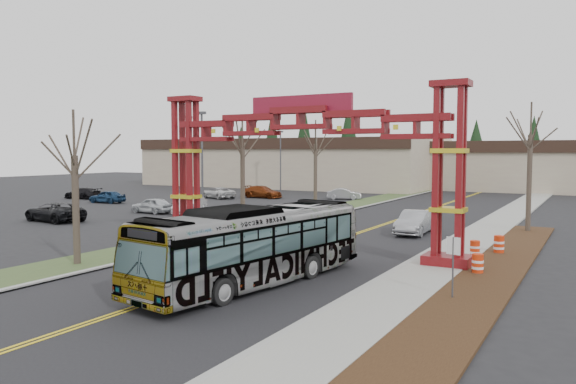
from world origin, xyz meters
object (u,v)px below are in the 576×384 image
Objects in this scene: parked_car_mid_a at (262,192)px; barrel_mid at (475,250)px; bare_tree_median_mid at (242,149)px; parked_car_far_a at (344,194)px; parked_car_near_c at (54,212)px; retail_building_west at (294,162)px; parked_car_near_a at (152,205)px; street_sign at (453,255)px; bare_tree_median_near at (74,156)px; bare_tree_median_far at (316,144)px; bare_tree_right_far at (531,136)px; barrel_north at (499,245)px; gateway_arch at (301,144)px; parked_car_mid_b at (107,197)px; transit_bus at (254,245)px; silver_sedan at (415,222)px; parked_car_far_c at (83,193)px; light_pole_mid at (189,149)px; light_pole_near at (202,153)px; barrel_south at (478,264)px; parked_car_far_b at (218,193)px; light_pole_far at (281,157)px; retail_building_east at (568,166)px; parked_car_near_b at (190,206)px.

parked_car_mid_a is 5.26× the size of barrel_mid.
parked_car_far_a is at bearing 97.87° from bare_tree_median_mid.
parked_car_near_c reaches higher than parked_car_mid_a.
parked_car_near_a is (9.06, -43.07, -3.05)m from retail_building_west.
parked_car_near_c is 2.30× the size of street_sign.
bare_tree_median_near is 0.91× the size of bare_tree_median_far.
bare_tree_median_far is at bearing 169.64° from bare_tree_right_far.
gateway_arch is at bearing -153.67° from barrel_north.
parked_car_mid_b is 43.02m from barrel_mid.
transit_bus reaches higher than silver_sedan.
parked_car_far_c is at bearing 161.88° from barrel_mid.
parked_car_mid_a is 0.50× the size of light_pole_mid.
parked_car_far_a is 19.00m from light_pole_near.
bare_tree_median_mid is 19.74m from barrel_south.
silver_sedan is at bearing 17.82° from bare_tree_median_mid.
parked_car_far_b is at bearing -24.20° from light_pole_mid.
light_pole_far is (7.75, 10.08, -0.98)m from light_pole_mid.
retail_building_east is 67.95m from street_sign.
retail_building_east is at bearing 32.66° from light_pole_far.
silver_sedan is at bearing -34.71° from bare_tree_median_far.
retail_building_east reaches higher than parked_car_mid_a.
parked_car_far_c is at bearing 145.06° from parked_car_near_b.
gateway_arch reaches higher than parked_car_near_b.
barrel_mid is at bearing -11.31° from bare_tree_median_mid.
parked_car_far_b is 5.02× the size of barrel_south.
gateway_arch reaches higher than parked_car_mid_a.
parked_car_far_b is at bearing -80.26° from retail_building_west.
barrel_mid is at bearing -33.40° from light_pole_mid.
bare_tree_right_far reaches higher than silver_sedan.
gateway_arch is at bearing -42.85° from light_pole_mid.
retail_building_east is at bearing 80.83° from gateway_arch.
bare_tree_right_far is 0.95× the size of light_pole_near.
silver_sedan reaches higher than barrel_south.
bare_tree_right_far is 9.36× the size of barrel_mid.
parked_car_near_c reaches higher than barrel_south.
barrel_south is 1.01× the size of barrel_mid.
parked_car_near_b is at bearing 151.70° from parked_car_near_c.
parked_car_far_a is at bearing 159.50° from parked_car_near_a.
bare_tree_median_near is at bearing -128.20° from bare_tree_right_far.
gateway_arch is 46.79m from light_pole_far.
bare_tree_median_far is at bearing 120.82° from parked_car_near_a.
light_pole_mid reaches higher than silver_sedan.
light_pole_far is at bearing 129.71° from barrel_south.
barrel_south is at bearing -165.18° from parked_car_far_a.
retail_building_east is at bearing 67.81° from bare_tree_median_far.
bare_tree_median_near is at bearing -90.00° from bare_tree_median_mid.
bare_tree_median_far is at bearing 126.50° from street_sign.
barrel_mid is at bearing -163.06° from parked_car_far_a.
light_pole_near is at bearing 163.12° from silver_sedan.
transit_bus reaches higher than parked_car_near_a.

